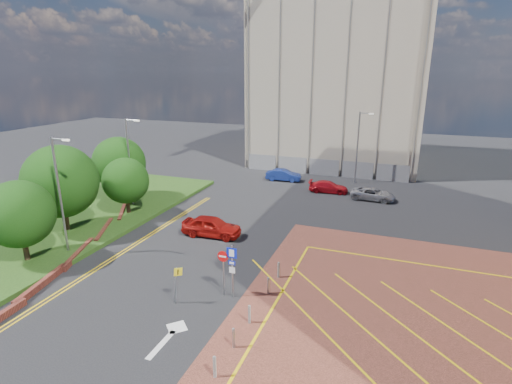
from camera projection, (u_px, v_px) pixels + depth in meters
The scene contains 20 objects.
ground at pixel (217, 304), 22.06m from camera, with size 140.00×140.00×0.00m, color black.
forecourt at pixel (507, 367), 17.40m from camera, with size 26.00×26.00×0.02m, color brown.
grass_bed at pixel (54, 223), 33.38m from camera, with size 14.00×32.00×0.30m, color #1F4014.
retaining_wall at pixel (76, 253), 27.72m from camera, with size 6.06×20.33×0.40m.
tree_a at pixel (19, 214), 25.69m from camera, with size 4.40×4.40×5.41m.
tree_b at pixel (61, 181), 30.45m from camera, with size 5.60×5.60×6.74m.
tree_c at pixel (126, 181), 34.57m from camera, with size 4.00×4.00×4.90m.
tree_d at pixel (119, 163), 38.06m from camera, with size 5.00×5.00×6.08m.
lamp_left_near at pixel (60, 191), 26.62m from camera, with size 1.53×0.16×8.00m.
lamp_left_far at pixel (130, 159), 36.24m from camera, with size 1.53×0.16×8.00m.
lamp_back at pixel (358, 145), 44.51m from camera, with size 1.53×0.16×8.00m.
sign_cluster at pixel (229, 265), 22.27m from camera, with size 1.17×0.12×3.20m.
warning_sign at pixel (177, 281), 21.68m from camera, with size 0.56×0.38×2.24m.
bollard_row at pixel (244, 323), 19.66m from camera, with size 0.14×11.14×0.90m.
construction_building at pixel (342, 80), 54.67m from camera, with size 21.20×19.20×22.00m, color #ABA08C.
construction_fence at pixel (332, 168), 48.31m from camera, with size 21.60×0.06×2.00m, color gray.
car_red_left at pixel (212, 226), 30.92m from camera, with size 1.86×4.63×1.58m, color #98110D.
car_blue_back at pixel (283, 175), 46.43m from camera, with size 1.41×4.04×1.33m, color navy.
car_red_back at pixel (328, 187), 42.02m from camera, with size 1.66×4.08×1.18m, color red.
car_silver_back at pixel (373, 194), 39.55m from camera, with size 1.99×4.31×1.20m, color #A3A3AA.
Camera 1 is at (8.72, -17.31, 12.41)m, focal length 28.00 mm.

